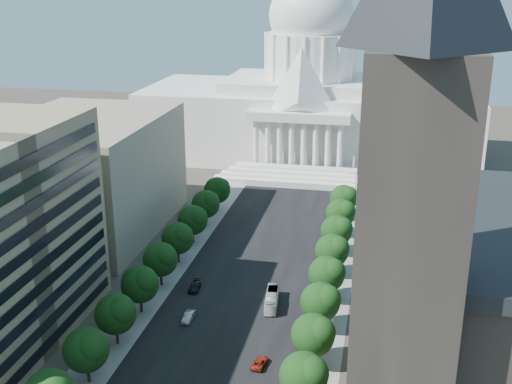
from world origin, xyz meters
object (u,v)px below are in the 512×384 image
Objects in this scene: car_silver at (189,317)px; car_red at (260,363)px; car_dark_b at (195,287)px; city_bus at (272,299)px.

car_silver is 1.02× the size of car_red.
car_dark_b reaches higher than car_red.
car_silver is at bearing -29.01° from car_red.
car_red is 0.89× the size of car_dark_b.
city_bus reaches higher than car_silver.
car_dark_b is 17.91m from city_bus.
city_bus reaches higher than car_red.
car_silver reaches higher than car_red.
car_red is 0.45× the size of city_bus.
car_red is at bearing -91.03° from city_bus.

